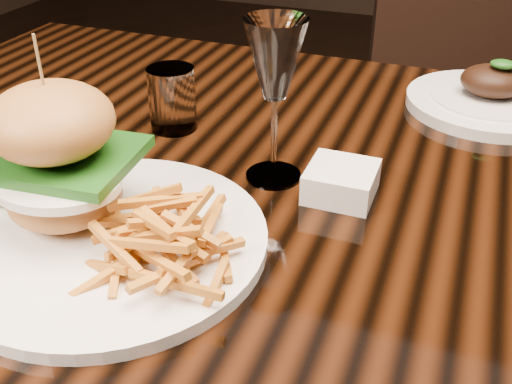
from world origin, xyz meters
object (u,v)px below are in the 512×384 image
(dining_table, at_px, (345,228))
(chair_far, at_px, (463,94))
(wine_glass, at_px, (275,65))
(burger_plate, at_px, (95,199))
(far_dish, at_px, (489,99))

(dining_table, height_order, chair_far, chair_far)
(wine_glass, relative_size, chair_far, 0.22)
(burger_plate, relative_size, chair_far, 0.36)
(wine_glass, bearing_deg, dining_table, 16.34)
(burger_plate, height_order, far_dish, burger_plate)
(far_dish, height_order, chair_far, chair_far)
(wine_glass, bearing_deg, chair_far, 77.39)
(chair_far, bearing_deg, burger_plate, -124.88)
(dining_table, bearing_deg, wine_glass, -163.66)
(dining_table, height_order, far_dish, far_dish)
(far_dish, relative_size, chair_far, 0.27)
(burger_plate, relative_size, wine_glass, 1.65)
(dining_table, height_order, wine_glass, wine_glass)
(wine_glass, distance_m, far_dish, 0.43)
(dining_table, bearing_deg, burger_plate, -134.43)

